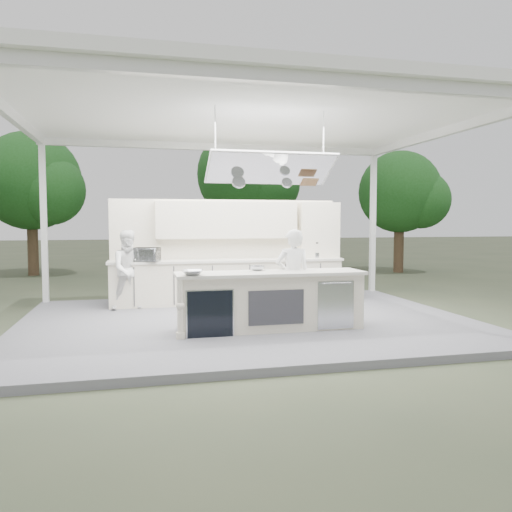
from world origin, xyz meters
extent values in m
plane|color=#434832|center=(0.00, 0.00, 0.00)|extent=(90.00, 90.00, 0.00)
cube|color=slate|center=(0.00, 0.00, 0.06)|extent=(8.00, 6.00, 0.12)
cube|color=white|center=(3.90, 2.90, 1.85)|extent=(0.12, 0.12, 3.70)
cube|color=white|center=(-3.90, 2.90, 1.85)|extent=(0.12, 0.12, 3.70)
cube|color=white|center=(0.00, 0.00, 3.78)|extent=(8.20, 6.20, 0.16)
cube|color=white|center=(0.00, -2.90, 3.62)|extent=(8.00, 0.12, 0.16)
cube|color=white|center=(0.00, 2.90, 3.62)|extent=(8.00, 0.12, 0.16)
cube|color=white|center=(-3.90, 0.00, 3.62)|extent=(0.12, 6.00, 0.16)
cube|color=white|center=(3.90, 0.00, 3.62)|extent=(0.12, 6.00, 0.16)
cube|color=white|center=(0.20, -0.90, 2.75)|extent=(2.00, 0.71, 0.43)
cube|color=white|center=(0.20, -0.90, 2.75)|extent=(2.06, 0.76, 0.46)
cylinder|color=white|center=(-0.70, -0.90, 3.23)|extent=(0.02, 0.02, 0.95)
cylinder|color=white|center=(1.10, -0.90, 3.23)|extent=(0.02, 0.02, 0.95)
cylinder|color=silver|center=(-0.30, -0.75, 2.53)|extent=(0.22, 0.14, 0.21)
cylinder|color=silver|center=(0.50, -0.80, 2.53)|extent=(0.18, 0.12, 0.18)
cube|color=olive|center=(0.90, -0.78, 2.55)|extent=(0.28, 0.18, 0.12)
cube|color=#ECE5C8|center=(0.20, -0.90, 0.57)|extent=(3.00, 0.70, 0.90)
cube|color=white|center=(0.20, -0.90, 1.04)|extent=(3.10, 0.78, 0.05)
cylinder|color=#ECE5C8|center=(-1.30, -1.25, 0.58)|extent=(0.11, 0.11, 0.92)
cube|color=black|center=(-0.85, -1.25, 0.48)|extent=(0.70, 0.04, 0.72)
cube|color=silver|center=(-0.85, -1.26, 0.48)|extent=(0.74, 0.03, 0.72)
cube|color=#313136|center=(0.20, -1.26, 0.54)|extent=(0.90, 0.02, 0.55)
cube|color=silver|center=(1.20, -1.26, 0.54)|extent=(0.62, 0.02, 0.78)
cube|color=#ECE5C8|center=(0.00, 1.90, 0.57)|extent=(5.00, 0.65, 0.90)
cube|color=white|center=(0.00, 1.90, 1.04)|extent=(5.08, 0.72, 0.05)
cube|color=#ECE5C8|center=(0.00, 2.20, 1.25)|extent=(5.00, 0.10, 2.25)
cube|color=#ECE5C8|center=(0.00, 2.07, 1.92)|extent=(3.10, 0.38, 0.80)
cube|color=#ECE5C8|center=(2.10, 2.02, 1.67)|extent=(0.90, 0.45, 1.30)
cube|color=olive|center=(2.10, 2.02, 1.67)|extent=(0.84, 0.40, 0.03)
cylinder|color=silver|center=(2.00, 1.88, 1.13)|extent=(0.20, 0.20, 0.12)
cylinder|color=black|center=(2.00, 1.88, 1.29)|extent=(0.17, 0.17, 0.20)
cylinder|color=black|center=(2.35, 1.88, 1.12)|extent=(0.16, 0.16, 0.10)
cone|color=black|center=(2.35, 1.88, 1.29)|extent=(0.14, 0.14, 0.24)
cylinder|color=brown|center=(-5.50, 10.00, 1.05)|extent=(0.36, 0.36, 2.10)
sphere|color=#205720|center=(-5.50, 10.00, 3.29)|extent=(3.40, 3.40, 3.40)
sphere|color=#205720|center=(-4.82, 9.49, 2.95)|extent=(2.38, 2.38, 2.38)
cylinder|color=brown|center=(2.50, 12.00, 1.22)|extent=(0.36, 0.36, 2.45)
sphere|color=#205720|center=(2.50, 12.00, 3.85)|extent=(4.00, 4.00, 4.00)
sphere|color=#205720|center=(3.30, 11.40, 3.45)|extent=(2.80, 2.80, 2.80)
cylinder|color=brown|center=(7.50, 8.00, 0.96)|extent=(0.36, 0.36, 1.92)
sphere|color=#205720|center=(7.50, 8.00, 2.97)|extent=(3.00, 3.00, 3.00)
sphere|color=#205720|center=(8.10, 7.55, 2.67)|extent=(2.10, 2.10, 2.10)
imported|color=white|center=(0.67, -0.63, 0.94)|extent=(0.62, 0.43, 1.64)
imported|color=white|center=(-2.08, 1.55, 0.92)|extent=(0.91, 0.79, 1.60)
imported|color=silver|center=(-1.74, 1.70, 1.21)|extent=(0.60, 0.50, 0.28)
imported|color=#B3B5BA|center=(-1.10, -1.15, 1.11)|extent=(0.39, 0.39, 0.08)
imported|color=#ADB0B4|center=(0.03, -0.65, 1.11)|extent=(0.32, 0.32, 0.08)
camera|label=1|loc=(-1.90, -8.75, 1.90)|focal=35.00mm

